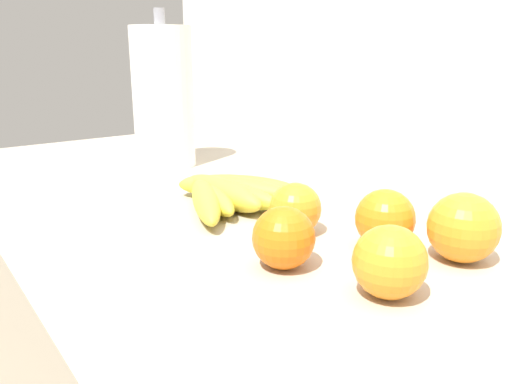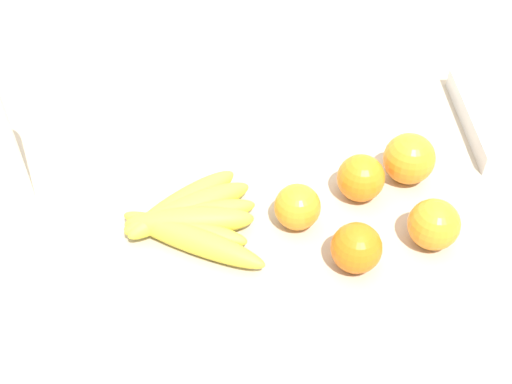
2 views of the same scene
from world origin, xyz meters
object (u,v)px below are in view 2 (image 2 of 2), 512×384
(banana_bunch, at_px, (188,219))
(orange_center, at_px, (409,159))
(orange_back_right, at_px, (356,248))
(orange_far_right, at_px, (434,224))
(orange_right, at_px, (361,178))
(orange_front, at_px, (297,207))

(banana_bunch, height_order, orange_center, orange_center)
(orange_center, height_order, orange_back_right, orange_center)
(orange_back_right, bearing_deg, banana_bunch, 163.46)
(orange_center, height_order, orange_far_right, orange_center)
(orange_right, bearing_deg, banana_bunch, -165.05)
(orange_right, bearing_deg, orange_far_right, -47.15)
(banana_bunch, relative_size, orange_far_right, 3.02)
(orange_right, distance_m, orange_front, 0.11)
(banana_bunch, bearing_deg, orange_center, 17.80)
(orange_right, relative_size, orange_back_right, 1.03)
(orange_right, xyz_separation_m, orange_back_right, (-0.02, -0.13, -0.00))
(orange_far_right, distance_m, orange_back_right, 0.12)
(orange_center, relative_size, orange_far_right, 1.10)
(orange_center, relative_size, orange_back_right, 1.14)
(orange_right, height_order, orange_back_right, orange_right)
(orange_far_right, bearing_deg, orange_back_right, -160.05)
(orange_center, bearing_deg, orange_far_right, -85.83)
(orange_center, distance_m, orange_back_right, 0.20)
(banana_bunch, xyz_separation_m, orange_far_right, (0.33, -0.03, 0.02))
(orange_front, bearing_deg, orange_far_right, -11.43)
(orange_far_right, height_order, orange_back_right, orange_far_right)
(orange_right, relative_size, orange_far_right, 0.99)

